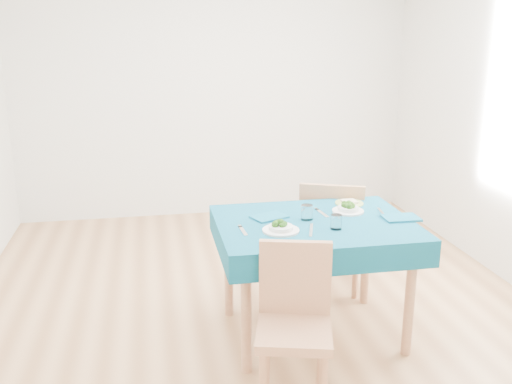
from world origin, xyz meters
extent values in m
cube|color=#9B6A40|center=(0.00, 0.00, -0.01)|extent=(4.00, 4.50, 0.02)
cube|color=silver|center=(0.00, 2.25, 1.35)|extent=(4.00, 0.02, 2.70)
cube|color=silver|center=(0.00, -2.25, 1.35)|extent=(4.00, 0.02, 2.70)
cube|color=navy|center=(0.29, -0.40, 0.38)|extent=(1.18, 0.90, 0.76)
cube|color=#A7724E|center=(-0.02, -1.10, 0.47)|extent=(0.47, 0.49, 0.93)
cube|color=#A7724E|center=(0.63, 0.27, 0.57)|extent=(0.61, 0.63, 1.13)
cube|color=silver|center=(-0.17, -0.48, 0.76)|extent=(0.03, 0.17, 0.00)
cube|color=silver|center=(0.22, -0.55, 0.76)|extent=(0.09, 0.22, 0.00)
cube|color=silver|center=(0.38, -0.25, 0.76)|extent=(0.04, 0.18, 0.00)
cube|color=silver|center=(0.76, -0.32, 0.76)|extent=(0.05, 0.22, 0.00)
cube|color=#0C4F69|center=(0.03, -0.28, 0.76)|extent=(0.25, 0.22, 0.01)
cube|color=#0C4F69|center=(0.83, -0.45, 0.76)|extent=(0.22, 0.16, 0.01)
cylinder|color=white|center=(0.25, -0.35, 0.81)|extent=(0.07, 0.07, 0.09)
cylinder|color=white|center=(0.37, -0.55, 0.80)|extent=(0.07, 0.07, 0.09)
cylinder|color=#B1CD64|center=(0.62, -0.09, 0.76)|extent=(0.19, 0.19, 0.01)
cube|color=beige|center=(0.62, -0.09, 0.77)|extent=(0.10, 0.10, 0.01)
camera|label=1|loc=(-0.68, -3.56, 1.88)|focal=40.00mm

